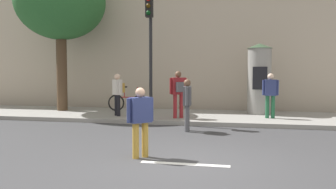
{
  "coord_description": "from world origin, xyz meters",
  "views": [
    {
      "loc": [
        1.11,
        -6.78,
        1.82
      ],
      "look_at": [
        -0.77,
        2.0,
        1.26
      ],
      "focal_mm": 37.32,
      "sensor_mm": 36.0,
      "label": 1
    }
  ],
  "objects_px": {
    "pedestrian_in_red_top": "(178,90)",
    "street_tree": "(60,2)",
    "poster_column": "(259,78)",
    "pedestrian_with_backpack": "(270,92)",
    "pedestrian_with_bag": "(187,101)",
    "pedestrian_tallest": "(140,117)",
    "pedestrian_in_dark_shirt": "(118,91)",
    "bicycle_leaning": "(128,102)",
    "traffic_light": "(150,37)"
  },
  "relations": [
    {
      "from": "pedestrian_with_bag",
      "to": "pedestrian_in_red_top",
      "type": "distance_m",
      "value": 2.03
    },
    {
      "from": "street_tree",
      "to": "pedestrian_with_backpack",
      "type": "distance_m",
      "value": 9.68
    },
    {
      "from": "street_tree",
      "to": "pedestrian_with_backpack",
      "type": "relative_size",
      "value": 3.92
    },
    {
      "from": "poster_column",
      "to": "pedestrian_with_backpack",
      "type": "bearing_deg",
      "value": -75.87
    },
    {
      "from": "street_tree",
      "to": "pedestrian_tallest",
      "type": "distance_m",
      "value": 9.94
    },
    {
      "from": "street_tree",
      "to": "pedestrian_with_backpack",
      "type": "bearing_deg",
      "value": -5.56
    },
    {
      "from": "bicycle_leaning",
      "to": "traffic_light",
      "type": "bearing_deg",
      "value": -55.87
    },
    {
      "from": "street_tree",
      "to": "pedestrian_with_bag",
      "type": "relative_size",
      "value": 3.99
    },
    {
      "from": "pedestrian_in_red_top",
      "to": "pedestrian_in_dark_shirt",
      "type": "bearing_deg",
      "value": 175.67
    },
    {
      "from": "poster_column",
      "to": "street_tree",
      "type": "relative_size",
      "value": 0.44
    },
    {
      "from": "street_tree",
      "to": "bicycle_leaning",
      "type": "height_order",
      "value": "street_tree"
    },
    {
      "from": "traffic_light",
      "to": "pedestrian_in_red_top",
      "type": "bearing_deg",
      "value": 32.39
    },
    {
      "from": "pedestrian_with_backpack",
      "to": "poster_column",
      "type": "bearing_deg",
      "value": 104.13
    },
    {
      "from": "pedestrian_tallest",
      "to": "bicycle_leaning",
      "type": "bearing_deg",
      "value": 110.51
    },
    {
      "from": "traffic_light",
      "to": "pedestrian_in_dark_shirt",
      "type": "bearing_deg",
      "value": 152.84
    },
    {
      "from": "pedestrian_with_backpack",
      "to": "pedestrian_with_bag",
      "type": "bearing_deg",
      "value": -135.73
    },
    {
      "from": "street_tree",
      "to": "poster_column",
      "type": "bearing_deg",
      "value": 3.3
    },
    {
      "from": "pedestrian_tallest",
      "to": "pedestrian_in_dark_shirt",
      "type": "height_order",
      "value": "pedestrian_in_dark_shirt"
    },
    {
      "from": "pedestrian_with_bag",
      "to": "bicycle_leaning",
      "type": "height_order",
      "value": "pedestrian_with_bag"
    },
    {
      "from": "poster_column",
      "to": "street_tree",
      "type": "height_order",
      "value": "street_tree"
    },
    {
      "from": "pedestrian_with_backpack",
      "to": "bicycle_leaning",
      "type": "xyz_separation_m",
      "value": [
        -5.88,
        1.15,
        -0.57
      ]
    },
    {
      "from": "street_tree",
      "to": "pedestrian_in_dark_shirt",
      "type": "relative_size",
      "value": 3.96
    },
    {
      "from": "poster_column",
      "to": "street_tree",
      "type": "bearing_deg",
      "value": -176.7
    },
    {
      "from": "street_tree",
      "to": "pedestrian_with_backpack",
      "type": "xyz_separation_m",
      "value": [
        8.86,
        -0.86,
        -3.8
      ]
    },
    {
      "from": "traffic_light",
      "to": "poster_column",
      "type": "distance_m",
      "value": 4.93
    },
    {
      "from": "pedestrian_tallest",
      "to": "pedestrian_in_red_top",
      "type": "xyz_separation_m",
      "value": [
        -0.18,
        5.5,
        0.32
      ]
    },
    {
      "from": "pedestrian_in_red_top",
      "to": "street_tree",
      "type": "bearing_deg",
      "value": 164.28
    },
    {
      "from": "pedestrian_in_red_top",
      "to": "bicycle_leaning",
      "type": "height_order",
      "value": "pedestrian_in_red_top"
    },
    {
      "from": "traffic_light",
      "to": "bicycle_leaning",
      "type": "bearing_deg",
      "value": 124.13
    },
    {
      "from": "poster_column",
      "to": "pedestrian_in_dark_shirt",
      "type": "xyz_separation_m",
      "value": [
        -5.39,
        -1.87,
        -0.47
      ]
    },
    {
      "from": "bicycle_leaning",
      "to": "pedestrian_with_bag",
      "type": "bearing_deg",
      "value": -49.63
    },
    {
      "from": "traffic_light",
      "to": "pedestrian_with_backpack",
      "type": "bearing_deg",
      "value": 16.85
    },
    {
      "from": "pedestrian_with_bag",
      "to": "pedestrian_tallest",
      "type": "relative_size",
      "value": 1.08
    },
    {
      "from": "traffic_light",
      "to": "pedestrian_tallest",
      "type": "distance_m",
      "value": 5.5
    },
    {
      "from": "pedestrian_with_backpack",
      "to": "pedestrian_in_red_top",
      "type": "height_order",
      "value": "pedestrian_in_red_top"
    },
    {
      "from": "street_tree",
      "to": "pedestrian_in_red_top",
      "type": "xyz_separation_m",
      "value": [
        5.55,
        -1.56,
        -3.71
      ]
    },
    {
      "from": "pedestrian_with_bag",
      "to": "pedestrian_with_backpack",
      "type": "bearing_deg",
      "value": 44.27
    },
    {
      "from": "poster_column",
      "to": "pedestrian_with_bag",
      "type": "bearing_deg",
      "value": -120.55
    },
    {
      "from": "traffic_light",
      "to": "street_tree",
      "type": "bearing_deg",
      "value": 155.1
    },
    {
      "from": "pedestrian_with_bag",
      "to": "pedestrian_tallest",
      "type": "height_order",
      "value": "pedestrian_with_bag"
    },
    {
      "from": "pedestrian_tallest",
      "to": "pedestrian_in_red_top",
      "type": "relative_size",
      "value": 0.87
    },
    {
      "from": "traffic_light",
      "to": "pedestrian_tallest",
      "type": "xyz_separation_m",
      "value": [
        1.1,
        -4.91,
        -2.21
      ]
    },
    {
      "from": "poster_column",
      "to": "bicycle_leaning",
      "type": "distance_m",
      "value": 5.65
    },
    {
      "from": "pedestrian_tallest",
      "to": "pedestrian_with_backpack",
      "type": "height_order",
      "value": "pedestrian_with_backpack"
    },
    {
      "from": "pedestrian_with_bag",
      "to": "pedestrian_with_backpack",
      "type": "height_order",
      "value": "pedestrian_with_backpack"
    },
    {
      "from": "traffic_light",
      "to": "poster_column",
      "type": "height_order",
      "value": "traffic_light"
    },
    {
      "from": "pedestrian_with_bag",
      "to": "street_tree",
      "type": "bearing_deg",
      "value": 150.6
    },
    {
      "from": "poster_column",
      "to": "pedestrian_tallest",
      "type": "relative_size",
      "value": 1.89
    },
    {
      "from": "pedestrian_in_dark_shirt",
      "to": "pedestrian_in_red_top",
      "type": "xyz_separation_m",
      "value": [
        2.42,
        -0.18,
        0.07
      ]
    },
    {
      "from": "street_tree",
      "to": "pedestrian_tallest",
      "type": "xyz_separation_m",
      "value": [
        5.72,
        -7.06,
        -4.03
      ]
    }
  ]
}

